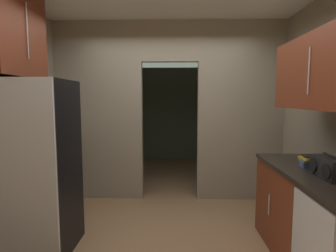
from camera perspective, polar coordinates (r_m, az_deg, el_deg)
ground at (r=3.13m, az=-0.50°, el=-24.38°), size 20.00×20.00×0.00m
kitchen_partition at (r=4.19m, az=0.08°, el=3.96°), size 3.50×0.12×2.74m
adjoining_room_shell at (r=6.15m, az=0.54°, el=3.89°), size 3.50×2.89×2.74m
refrigerator at (r=3.10m, az=-26.69°, el=-7.76°), size 0.79×0.71×1.76m
lower_cabinet_run at (r=2.91m, az=29.59°, el=-17.44°), size 0.69×1.71×0.92m
upper_cabinet_counterside at (r=2.70m, az=31.05°, el=9.96°), size 0.36×1.54×0.66m
upper_cabinet_fridgeside at (r=3.29m, az=-30.42°, el=16.92°), size 0.36×0.87×0.92m
boombox at (r=2.61m, az=31.05°, el=-7.58°), size 0.19×0.34×0.20m
book_stack at (r=2.93m, az=27.40°, el=-6.63°), size 0.15×0.17×0.11m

